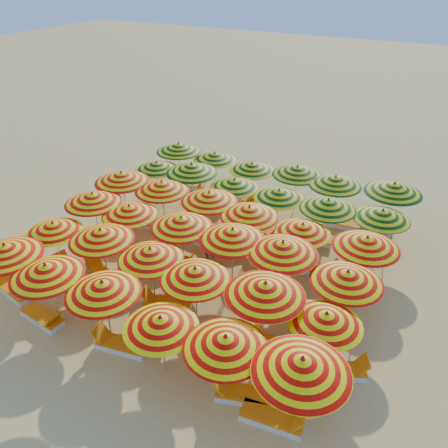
{
  "coord_description": "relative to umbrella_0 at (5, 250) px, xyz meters",
  "views": [
    {
      "loc": [
        7.02,
        -12.46,
        10.64
      ],
      "look_at": [
        0.0,
        0.5,
        1.6
      ],
      "focal_mm": 35.0,
      "sensor_mm": 36.0,
      "label": 1
    }
  ],
  "objects": [
    {
      "name": "ground",
      "position": [
        5.14,
        5.4,
        -2.25
      ],
      "size": [
        120.0,
        120.0,
        0.0
      ],
      "primitive_type": "plane",
      "color": "tan",
      "rests_on": "ground"
    },
    {
      "name": "umbrella_0",
      "position": [
        0.0,
        0.0,
        0.0
      ],
      "size": [
        2.77,
        2.77,
        2.56
      ],
      "color": "silver",
      "rests_on": "ground"
    },
    {
      "name": "umbrella_1",
      "position": [
        1.99,
        -0.09,
        -0.06
      ],
      "size": [
        2.94,
        2.94,
        2.49
      ],
      "color": "silver",
      "rests_on": "ground"
    },
    {
      "name": "umbrella_2",
      "position": [
        4.11,
        0.15,
        -0.08
      ],
      "size": [
        3.05,
        3.05,
        2.46
      ],
      "color": "silver",
      "rests_on": "ground"
    },
    {
      "name": "umbrella_3",
      "position": [
        6.4,
        -0.1,
        -0.24
      ],
      "size": [
        2.72,
        2.72,
        2.28
      ],
      "color": "silver",
      "rests_on": "ground"
    },
    {
      "name": "umbrella_4",
      "position": [
        8.38,
        0.01,
        -0.11
      ],
      "size": [
        3.03,
        3.03,
        2.43
      ],
      "color": "silver",
      "rests_on": "ground"
    },
    {
      "name": "umbrella_5",
      "position": [
        10.41,
        0.09,
        0.06
      ],
      "size": [
        3.18,
        3.18,
        2.62
      ],
      "color": "silver",
      "rests_on": "ground"
    },
    {
      "name": "umbrella_6",
      "position": [
        -0.09,
        2.1,
        -0.26
      ],
      "size": [
        2.59,
        2.59,
        2.26
      ],
      "color": "silver",
      "rests_on": "ground"
    },
    {
      "name": "umbrella_7",
      "position": [
        2.08,
        2.33,
        -0.06
      ],
      "size": [
        2.47,
        2.47,
        2.48
      ],
      "color": "silver",
      "rests_on": "ground"
    },
    {
      "name": "umbrella_8",
      "position": [
        4.26,
        2.31,
        -0.14
      ],
      "size": [
        2.48,
        2.48,
        2.4
      ],
      "color": "silver",
      "rests_on": "ground"
    },
    {
      "name": "umbrella_9",
      "position": [
        6.18,
        2.08,
        -0.11
      ],
      "size": [
        2.3,
        2.3,
        2.43
      ],
      "color": "silver",
      "rests_on": "ground"
    },
    {
      "name": "umbrella_10",
      "position": [
        8.49,
        2.26,
        0.05
      ],
      "size": [
        3.0,
        3.0,
        2.61
      ],
      "color": "silver",
      "rests_on": "ground"
    },
    {
      "name": "umbrella_11",
      "position": [
        10.37,
        2.26,
        -0.27
      ],
      "size": [
        2.6,
        2.6,
        2.25
      ],
      "color": "silver",
      "rests_on": "ground"
    },
    {
      "name": "umbrella_12",
      "position": [
        -0.1,
        4.27,
        -0.05
      ],
      "size": [
        2.58,
        2.58,
        2.5
      ],
      "color": "silver",
      "rests_on": "ground"
    },
    {
      "name": "umbrella_13",
      "position": [
        1.75,
        4.31,
        -0.15
      ],
      "size": [
        2.99,
        2.99,
        2.39
      ],
      "color": "silver",
      "rests_on": "ground"
    },
    {
      "name": "umbrella_14",
      "position": [
        4.14,
        4.4,
        -0.05
      ],
      "size": [
        2.56,
        2.56,
        2.5
      ],
      "color": "silver",
      "rests_on": "ground"
    },
    {
      "name": "umbrella_15",
      "position": [
        6.26,
        4.47,
        0.02
      ],
      "size": [
        3.07,
        3.07,
        2.58
      ],
      "color": "silver",
      "rests_on": "ground"
    },
    {
      "name": "umbrella_16",
      "position": [
        8.14,
        4.51,
        0.05
      ],
      "size": [
        2.61,
        2.61,
        2.61
      ],
      "color": "silver",
      "rests_on": "ground"
    },
    {
      "name": "umbrella_17",
      "position": [
        10.44,
        4.16,
        -0.09
      ],
      "size": [
        2.5,
        2.5,
        2.45
      ],
      "color": "silver",
      "rests_on": "ground"
    },
    {
      "name": "umbrella_18",
      "position": [
        -0.24,
        6.27,
        0.04
      ],
      "size": [
        2.95,
        2.95,
        2.6
      ],
      "color": "silver",
      "rests_on": "ground"
    },
    {
      "name": "umbrella_19",
      "position": [
        1.78,
        6.48,
        -0.04
      ],
      "size": [
        2.59,
        2.59,
        2.51
      ],
      "color": "silver",
      "rests_on": "ground"
    },
    {
      "name": "umbrella_20",
      "position": [
        4.05,
        6.63,
        -0.03
      ],
      "size": [
        2.54,
        2.54,
        2.52
      ],
      "color": "silver",
      "rests_on": "ground"
    },
    {
      "name": "umbrella_21",
      "position": [
        6.01,
        6.37,
        -0.07
      ],
      "size": [
        2.99,
        2.99,
        2.48
      ],
      "color": "silver",
      "rests_on": "ground"
    },
    {
      "name": "umbrella_22",
      "position": [
        8.17,
        6.48,
        -0.26
      ],
      "size": [
        2.16,
        2.16,
        2.26
      ],
      "color": "silver",
      "rests_on": "ground"
    },
    {
      "name": "umbrella_23",
      "position": [
        10.53,
        6.34,
        -0.05
      ],
      "size": [
        2.99,
        2.99,
        2.5
      ],
      "color": "silver",
      "rests_on": "ground"
    },
    {
      "name": "umbrella_24",
      "position": [
        -0.03,
        8.58,
        -0.27
      ],
      "size": [
        2.5,
        2.5,
        2.25
      ],
      "color": "silver",
      "rests_on": "ground"
    },
    {
      "name": "umbrella_25",
      "position": [
        2.0,
        8.56,
        0.03
      ],
      "size": [
        2.78,
        2.78,
        2.59
      ],
      "color": "silver",
      "rests_on": "ground"
    },
    {
      "name": "umbrella_26",
      "position": [
        4.23,
        8.55,
        -0.21
      ],
      "size": [
        2.32,
        2.32,
        2.31
      ],
      "color": "silver",
      "rests_on": "ground"
    },
    {
      "name": "umbrella_27",
      "position": [
        6.35,
        8.58,
        -0.23
      ],
      "size": [
        2.86,
        2.86,
        2.29
      ],
      "color": "silver",
      "rests_on": "ground"
    },
    {
      "name": "umbrella_28",
      "position": [
        8.53,
        8.45,
        -0.1
      ],
      "size": [
        2.77,
        2.77,
        2.44
      ],
      "color": "silver",
      "rests_on": "ground"
    },
    {
      "name": "umbrella_29",
      "position": [
        10.59,
        8.79,
        -0.18
      ],
      "size": [
        2.52,
        2.52,
        2.35
      ],
      "color": "silver",
      "rests_on": "ground"
    },
    {
      "name": "umbrella_30",
      "position": [
        -0.1,
        10.63,
        -0.06
      ],
      "size": [
        3.09,
        3.09,
        2.49
      ],
      "color": "silver",
      "rests_on": "ground"
    },
    {
      "name": "umbrella_31",
      "position": [
        1.92,
        10.87,
        -0.24
      ],
      "size": [
        2.64,
        2.64,
        2.28
      ],
      "color": "silver",
      "rests_on": "ground"
    },
    {
      "name": "umbrella_32",
      "position": [
        4.15,
        10.56,
        -0.21
      ],
      "size": [
        2.28,
        2.28,
        2.32
      ],
      "color": "silver",
      "rests_on": "ground"
    },
    {
      "name": "umbrella_33",
      "position": [
        6.33,
        10.85,
        -0.06
      ],
      "size": [
        2.38,
        2.38,
        2.49
      ],
      "color": "silver",
      "rests_on": "ground"
    },
    {
      "name": "umbrella_34",
      "position": [
        8.19,
        10.6,
        -0.06
      ],
      "size": [
        3.01,
        3.01,
        2.49
      ],
      "color": "silver",
      "rests_on": "ground"
    },
    {
      "name": "umbrella_35",
      "position": [
        10.6,
        10.93,
        0.03
      ],
      "size": [
        2.72,
        2.72,
        2.59
      ],
      "color": "silver",
      "rests_on": "ground"
    },
    {
      "name": "lounger_0",
      "position": [
        -0.6,
        0.17,
        -2.1
      ],
      "size": [
        1.81,
        0.87,
        0.69
      ],
      "rotation": [
        0.0,
        0.0,
        2.97
      ],
      "color": "white",
      "rests_on": "ground"
    },
    {
      "name": "lounger_1",
      "position": [
        1.49,
        -0.32,
        -2.1
      ],
      "size": [
        1.78,
        0.76,
        0.69
      ],
      "rotation": [
        0.0,
        0.0,
        -0.11
      ],
      "color": "white",
      "rests_on": "ground"
    },
    {
      "name": "lounger_2",
      "position": [
        4.61,
        -0.03,
        -2.1
      ],
      "size": [
        1.81,
        0.89,
        0.69
      ],
      "rotation": [
        0.0,
        0.0,
        3.32
      ],
      "color": "white",
      "rests_on": "ground"
    },
    {
      "name": "lounger_3",
      "position": [
        8.88,
        0.19,
        -2.1
      ],
      "size": [
        1.83,
        1.09,
        0.69
      ],
      "rotation": [
        0.0,
        0.0,
        3.46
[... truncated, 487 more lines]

